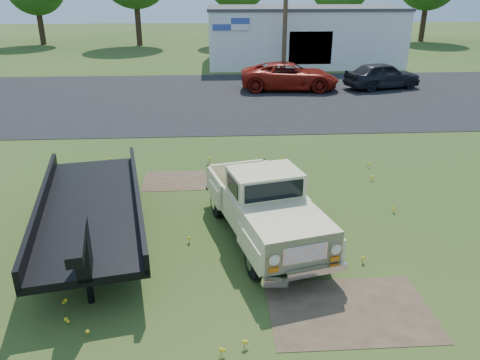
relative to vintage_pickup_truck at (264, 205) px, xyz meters
name	(u,v)px	position (x,y,z in m)	size (l,w,h in m)	color
ground	(254,234)	(-0.21, 0.20, -0.87)	(140.00, 140.00, 0.00)	#294A18
asphalt_lot	(229,98)	(-0.21, 15.20, -0.87)	(90.00, 14.00, 0.02)	black
dirt_patch_a	(350,311)	(1.29, -2.80, -0.87)	(3.00, 2.00, 0.01)	#4B3928
dirt_patch_b	(180,181)	(-2.21, 3.70, -0.87)	(2.20, 1.60, 0.01)	#4B3928
commercial_building	(300,35)	(5.79, 27.19, 1.23)	(14.20, 8.20, 4.15)	white
utility_pole_mid	(286,2)	(3.79, 22.20, 3.73)	(1.60, 0.30, 9.00)	#473021
vintage_pickup_truck	(264,205)	(0.00, 0.00, 0.00)	(1.86, 4.79, 1.74)	beige
flatbed_trailer	(91,202)	(-4.03, 0.28, 0.05)	(2.26, 6.77, 1.85)	black
red_pickup	(289,76)	(3.36, 17.06, -0.10)	(2.56, 5.54, 1.54)	maroon
dark_sedan	(382,76)	(8.80, 17.06, -0.11)	(1.79, 4.44, 1.51)	black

